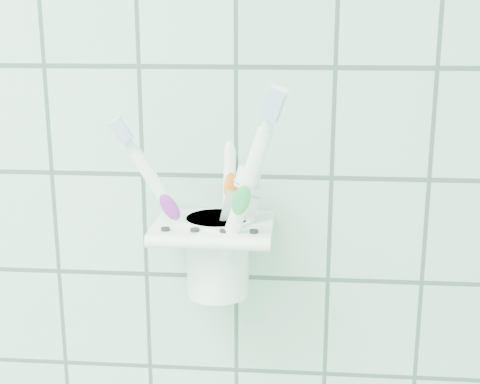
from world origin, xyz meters
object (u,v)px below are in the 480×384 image
(cup, at_px, (218,252))
(toothbrush_orange, at_px, (211,179))
(toothpaste_tube, at_px, (219,218))
(holder_bracket, at_px, (214,229))
(toothbrush_pink, at_px, (222,193))
(toothbrush_blue, at_px, (226,191))

(cup, relative_size, toothbrush_orange, 0.36)
(toothpaste_tube, bearing_deg, cup, 107.46)
(toothbrush_orange, bearing_deg, holder_bracket, 96.46)
(toothbrush_pink, xyz_separation_m, toothbrush_orange, (-0.01, -0.00, 0.01))
(toothpaste_tube, bearing_deg, holder_bracket, 152.61)
(holder_bracket, relative_size, toothbrush_pink, 0.60)
(holder_bracket, relative_size, toothpaste_tube, 0.87)
(toothbrush_orange, bearing_deg, toothpaste_tube, 64.69)
(holder_bracket, distance_m, toothbrush_pink, 0.04)
(holder_bracket, distance_m, toothpaste_tube, 0.01)
(cup, relative_size, toothpaste_tube, 0.60)
(toothbrush_blue, relative_size, toothbrush_orange, 0.88)
(cup, distance_m, toothbrush_blue, 0.07)
(holder_bracket, bearing_deg, toothbrush_pink, -48.69)
(cup, distance_m, toothbrush_orange, 0.08)
(toothbrush_blue, bearing_deg, toothbrush_pink, -142.62)
(holder_bracket, xyz_separation_m, toothpaste_tube, (0.01, -0.00, 0.01))
(toothpaste_tube, bearing_deg, toothbrush_orange, -129.42)
(cup, xyz_separation_m, toothbrush_blue, (0.01, -0.01, 0.06))
(cup, xyz_separation_m, toothpaste_tube, (0.00, -0.01, 0.04))
(holder_bracket, height_order, toothpaste_tube, toothpaste_tube)
(toothbrush_pink, relative_size, toothpaste_tube, 1.44)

